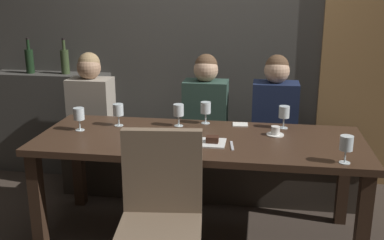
% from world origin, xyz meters
% --- Properties ---
extents(ground, '(9.00, 9.00, 0.00)m').
position_xyz_m(ground, '(0.00, 0.00, 0.00)').
color(ground, '#382D26').
extents(back_wall_tiled, '(6.00, 0.12, 3.00)m').
position_xyz_m(back_wall_tiled, '(0.00, 1.22, 1.50)').
color(back_wall_tiled, '#4C4944').
rests_on(back_wall_tiled, ground).
extents(arched_door, '(0.90, 0.05, 2.55)m').
position_xyz_m(arched_door, '(1.35, 1.15, 1.36)').
color(arched_door, olive).
rests_on(arched_door, ground).
extents(back_counter, '(1.10, 0.28, 0.95)m').
position_xyz_m(back_counter, '(-1.55, 1.04, 0.47)').
color(back_counter, '#413E3A').
rests_on(back_counter, ground).
extents(dining_table, '(2.20, 0.84, 0.74)m').
position_xyz_m(dining_table, '(0.00, 0.00, 0.65)').
color(dining_table, '#342217').
rests_on(dining_table, ground).
extents(banquette_bench, '(2.50, 0.44, 0.45)m').
position_xyz_m(banquette_bench, '(0.00, 0.70, 0.23)').
color(banquette_bench, '#312A23').
rests_on(banquette_bench, ground).
extents(chair_near_side, '(0.49, 0.49, 0.98)m').
position_xyz_m(chair_near_side, '(-0.11, -0.72, 0.56)').
color(chair_near_side, '#3D281C').
rests_on(chair_near_side, ground).
extents(diner_redhead, '(0.36, 0.24, 0.75)m').
position_xyz_m(diner_redhead, '(-1.03, 0.70, 0.80)').
color(diner_redhead, '#9E9384').
rests_on(diner_redhead, banquette_bench).
extents(diner_bearded, '(0.36, 0.24, 0.75)m').
position_xyz_m(diner_bearded, '(-0.05, 0.72, 0.81)').
color(diner_bearded, '#2D473D').
rests_on(diner_bearded, banquette_bench).
extents(diner_far_end, '(0.36, 0.24, 0.76)m').
position_xyz_m(diner_far_end, '(0.52, 0.70, 0.81)').
color(diner_far_end, '#192342').
rests_on(diner_far_end, banquette_bench).
extents(wine_bottle_dark_red, '(0.08, 0.08, 0.33)m').
position_xyz_m(wine_bottle_dark_red, '(-1.73, 1.02, 1.07)').
color(wine_bottle_dark_red, black).
rests_on(wine_bottle_dark_red, back_counter).
extents(wine_bottle_pale_label, '(0.08, 0.08, 0.33)m').
position_xyz_m(wine_bottle_pale_label, '(-1.39, 1.03, 1.07)').
color(wine_bottle_pale_label, '#384728').
rests_on(wine_bottle_pale_label, back_counter).
extents(wine_glass_far_right, '(0.08, 0.08, 0.16)m').
position_xyz_m(wine_glass_far_right, '(0.00, 0.34, 0.85)').
color(wine_glass_far_right, silver).
rests_on(wine_glass_far_right, dining_table).
extents(wine_glass_near_left, '(0.08, 0.08, 0.16)m').
position_xyz_m(wine_glass_near_left, '(0.57, 0.30, 0.86)').
color(wine_glass_near_left, silver).
rests_on(wine_glass_near_left, dining_table).
extents(wine_glass_center_front, '(0.08, 0.08, 0.16)m').
position_xyz_m(wine_glass_center_front, '(-0.19, 0.24, 0.86)').
color(wine_glass_center_front, silver).
rests_on(wine_glass_center_front, dining_table).
extents(wine_glass_end_left, '(0.08, 0.08, 0.16)m').
position_xyz_m(wine_glass_end_left, '(-0.86, 0.03, 0.85)').
color(wine_glass_end_left, silver).
rests_on(wine_glass_end_left, dining_table).
extents(wine_glass_far_left, '(0.08, 0.08, 0.16)m').
position_xyz_m(wine_glass_far_left, '(-0.62, 0.18, 0.86)').
color(wine_glass_far_left, silver).
rests_on(wine_glass_far_left, dining_table).
extents(wine_glass_near_right, '(0.08, 0.08, 0.16)m').
position_xyz_m(wine_glass_near_right, '(0.89, -0.33, 0.86)').
color(wine_glass_near_right, silver).
rests_on(wine_glass_near_right, dining_table).
extents(espresso_cup, '(0.12, 0.12, 0.06)m').
position_xyz_m(espresso_cup, '(0.51, 0.13, 0.77)').
color(espresso_cup, white).
rests_on(espresso_cup, dining_table).
extents(dessert_plate, '(0.19, 0.19, 0.05)m').
position_xyz_m(dessert_plate, '(0.09, -0.11, 0.75)').
color(dessert_plate, white).
rests_on(dessert_plate, dining_table).
extents(fork_on_table, '(0.04, 0.17, 0.01)m').
position_xyz_m(fork_on_table, '(0.23, -0.14, 0.74)').
color(fork_on_table, silver).
rests_on(fork_on_table, dining_table).
extents(folded_napkin, '(0.12, 0.11, 0.01)m').
position_xyz_m(folded_napkin, '(0.26, 0.33, 0.74)').
color(folded_napkin, silver).
rests_on(folded_napkin, dining_table).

